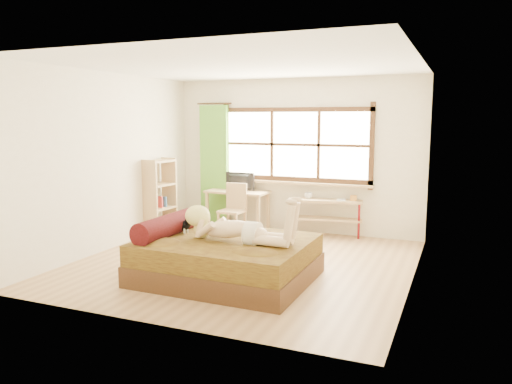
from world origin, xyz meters
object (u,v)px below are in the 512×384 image
at_px(bookshelf, 160,196).
at_px(desk, 237,196).
at_px(chair, 234,206).
at_px(pipe_shelf, 326,209).
at_px(woman, 236,217).
at_px(kitten, 181,223).
at_px(bed, 223,257).

bearing_deg(bookshelf, desk, 44.28).
distance_m(chair, pipe_shelf, 1.59).
bearing_deg(pipe_shelf, woman, -107.05).
relative_size(desk, chair, 1.31).
distance_m(woman, desk, 2.99).
bearing_deg(desk, kitten, -79.02).
relative_size(kitten, chair, 0.35).
bearing_deg(bed, pipe_shelf, 79.14).
bearing_deg(desk, bookshelf, -138.31).
relative_size(kitten, pipe_shelf, 0.24).
bearing_deg(bookshelf, woman, -33.06).
bearing_deg(kitten, pipe_shelf, 66.00).
xyz_separation_m(pipe_shelf, bookshelf, (-2.70, -0.99, 0.20)).
relative_size(pipe_shelf, bookshelf, 0.99).
distance_m(bed, pipe_shelf, 2.86).
bearing_deg(desk, bed, -65.92).
distance_m(woman, chair, 2.63).
distance_m(pipe_shelf, bookshelf, 2.89).
bearing_deg(kitten, bookshelf, 131.40).
relative_size(bed, desk, 1.80).
distance_m(kitten, pipe_shelf, 2.98).
bearing_deg(chair, bookshelf, -154.18).
xyz_separation_m(woman, kitten, (-0.87, 0.15, -0.19)).
relative_size(chair, bookshelf, 0.68).
bearing_deg(pipe_shelf, desk, 175.00).
bearing_deg(bed, desk, 112.12).
xyz_separation_m(woman, desk, (-1.23, 2.72, -0.21)).
distance_m(bed, kitten, 0.77).
xyz_separation_m(bed, kitten, (-0.67, 0.10, 0.36)).
xyz_separation_m(desk, bookshelf, (-1.08, -0.87, 0.05)).
distance_m(chair, bookshelf, 1.30).
distance_m(desk, bookshelf, 1.39).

